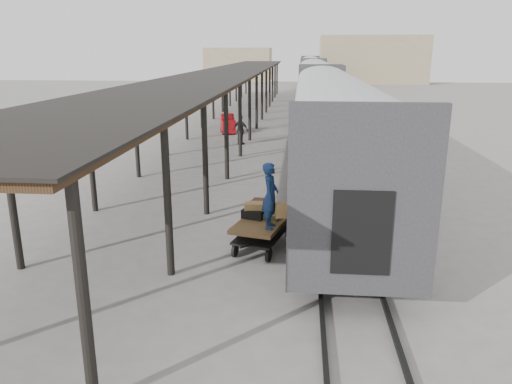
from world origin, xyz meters
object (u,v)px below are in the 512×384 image
(baggage_cart, at_px, (263,226))
(porter, at_px, (270,196))
(pedestrian, at_px, (241,130))
(luggage_tug, at_px, (228,125))

(baggage_cart, distance_m, porter, 1.33)
(pedestrian, bearing_deg, luggage_tug, -47.77)
(porter, height_order, pedestrian, porter)
(baggage_cart, distance_m, pedestrian, 16.66)
(pedestrian, bearing_deg, baggage_cart, 122.58)
(baggage_cart, bearing_deg, luggage_tug, 115.98)
(luggage_tug, distance_m, pedestrian, 4.36)
(luggage_tug, xyz_separation_m, pedestrian, (1.40, -4.12, 0.28))
(baggage_cart, relative_size, pedestrian, 1.48)
(porter, bearing_deg, pedestrian, 14.68)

